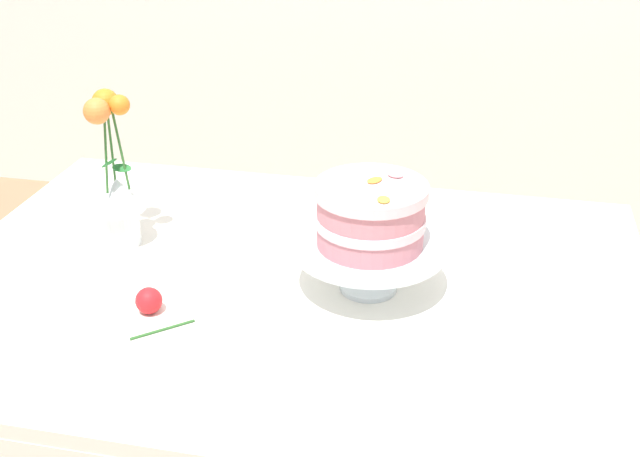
{
  "coord_description": "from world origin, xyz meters",
  "views": [
    {
      "loc": [
        0.34,
        -1.3,
        1.54
      ],
      "look_at": [
        0.06,
        -0.0,
        0.86
      ],
      "focal_mm": 44.57,
      "sensor_mm": 36.0,
      "label": 1
    }
  ],
  "objects_px": {
    "cake_stand": "(369,252)",
    "layer_cake": "(371,214)",
    "flower_vase": "(116,184)",
    "dining_table": "(286,326)",
    "fallen_rose": "(149,301)"
  },
  "relations": [
    {
      "from": "cake_stand",
      "to": "layer_cake",
      "type": "bearing_deg",
      "value": 17.79
    },
    {
      "from": "layer_cake",
      "to": "flower_vase",
      "type": "xyz_separation_m",
      "value": [
        -0.54,
        0.08,
        -0.02
      ]
    },
    {
      "from": "cake_stand",
      "to": "flower_vase",
      "type": "relative_size",
      "value": 0.88
    },
    {
      "from": "dining_table",
      "to": "cake_stand",
      "type": "height_order",
      "value": "cake_stand"
    },
    {
      "from": "flower_vase",
      "to": "fallen_rose",
      "type": "bearing_deg",
      "value": -56.0
    },
    {
      "from": "flower_vase",
      "to": "fallen_rose",
      "type": "xyz_separation_m",
      "value": [
        0.16,
        -0.24,
        -0.11
      ]
    },
    {
      "from": "layer_cake",
      "to": "fallen_rose",
      "type": "height_order",
      "value": "layer_cake"
    },
    {
      "from": "dining_table",
      "to": "flower_vase",
      "type": "height_order",
      "value": "flower_vase"
    },
    {
      "from": "layer_cake",
      "to": "fallen_rose",
      "type": "distance_m",
      "value": 0.43
    },
    {
      "from": "cake_stand",
      "to": "fallen_rose",
      "type": "height_order",
      "value": "cake_stand"
    },
    {
      "from": "flower_vase",
      "to": "layer_cake",
      "type": "bearing_deg",
      "value": -8.3
    },
    {
      "from": "cake_stand",
      "to": "layer_cake",
      "type": "xyz_separation_m",
      "value": [
        0.0,
        0.0,
        0.08
      ]
    },
    {
      "from": "dining_table",
      "to": "layer_cake",
      "type": "relative_size",
      "value": 6.73
    },
    {
      "from": "layer_cake",
      "to": "fallen_rose",
      "type": "relative_size",
      "value": 1.77
    },
    {
      "from": "dining_table",
      "to": "cake_stand",
      "type": "xyz_separation_m",
      "value": [
        0.16,
        0.02,
        0.18
      ]
    }
  ]
}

